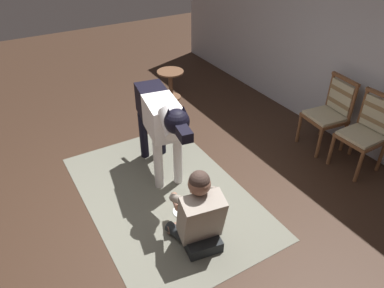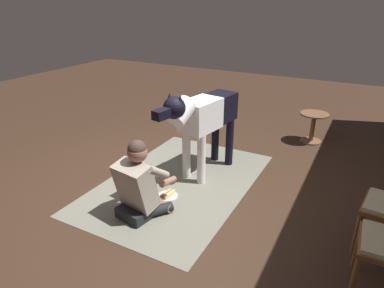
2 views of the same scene
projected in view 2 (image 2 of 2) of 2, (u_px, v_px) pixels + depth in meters
ground_plane at (161, 184)px, 4.28m from camera, size 14.25×14.25×0.00m
area_rug at (179, 182)px, 4.32m from camera, size 2.60×1.70×0.01m
person_sitting_on_floor at (139, 185)px, 3.56m from camera, size 0.72×0.57×0.87m
large_dog at (203, 117)px, 4.22m from camera, size 1.60×0.47×1.21m
hot_dog_on_plate at (168, 195)px, 4.01m from camera, size 0.24×0.24×0.06m
round_side_table at (313, 125)px, 5.43m from camera, size 0.45×0.45×0.49m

